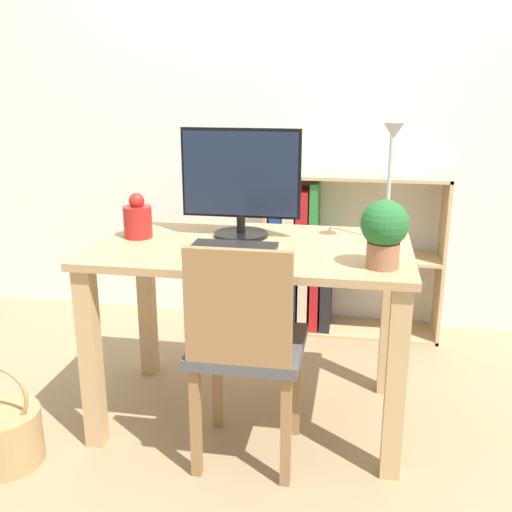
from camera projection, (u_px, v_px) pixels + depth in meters
The scene contains 11 objects.
ground_plane at pixel (252, 415), 2.58m from camera, with size 10.00×10.00×0.00m, color #997F5B.
wall_back at pixel (289, 95), 3.30m from camera, with size 8.00×0.05×2.60m.
desk at pixel (252, 280), 2.40m from camera, with size 1.24×0.73×0.76m.
monitor at pixel (241, 180), 2.42m from camera, with size 0.49×0.22×0.44m.
keyboard at pixel (234, 246), 2.31m from camera, with size 0.33×0.13×0.02m.
vase at pixel (138, 219), 2.45m from camera, with size 0.12×0.12×0.19m.
desk_lamp at pixel (391, 170), 2.29m from camera, with size 0.10×0.19×0.48m.
potted_plant at pixel (384, 230), 2.04m from camera, with size 0.17×0.17×0.24m.
chair at pixel (245, 345), 2.12m from camera, with size 0.40×0.40×0.87m.
bookshelf at pixel (318, 259), 3.35m from camera, with size 0.97×0.28×0.90m.
basket at pixel (4, 435), 2.23m from camera, with size 0.28×0.28×0.40m.
Camera 1 is at (0.41, -2.24, 1.40)m, focal length 42.00 mm.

